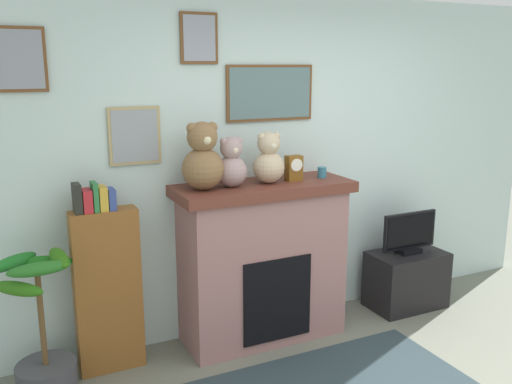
{
  "coord_description": "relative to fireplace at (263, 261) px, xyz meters",
  "views": [
    {
      "loc": [
        -2.13,
        -1.85,
        2.07
      ],
      "look_at": [
        -0.41,
        1.7,
        1.16
      ],
      "focal_mm": 38.78,
      "sensor_mm": 36.0,
      "label": 1
    }
  ],
  "objects": [
    {
      "name": "candle_jar",
      "position": [
        0.5,
        -0.02,
        0.65
      ],
      "size": [
        0.07,
        0.07,
        0.08
      ],
      "primitive_type": "cylinder",
      "color": "teal",
      "rests_on": "fireplace"
    },
    {
      "name": "teddy_bear_cream",
      "position": [
        0.04,
        -0.02,
        0.77
      ],
      "size": [
        0.23,
        0.23,
        0.38
      ],
      "color": "#C3AE8C",
      "rests_on": "fireplace"
    },
    {
      "name": "back_wall",
      "position": [
        0.34,
        0.3,
        0.69
      ],
      "size": [
        5.2,
        0.15,
        2.6
      ],
      "color": "silver",
      "rests_on": "ground_plane"
    },
    {
      "name": "mantel_clock",
      "position": [
        0.25,
        -0.02,
        0.7
      ],
      "size": [
        0.12,
        0.09,
        0.19
      ],
      "color": "brown",
      "rests_on": "fireplace"
    },
    {
      "name": "tv_stand",
      "position": [
        1.37,
        -0.06,
        -0.37
      ],
      "size": [
        0.65,
        0.4,
        0.49
      ],
      "primitive_type": "cube",
      "color": "black",
      "rests_on": "ground_plane"
    },
    {
      "name": "teddy_bear_brown",
      "position": [
        -0.26,
        -0.02,
        0.77
      ],
      "size": [
        0.22,
        0.22,
        0.36
      ],
      "color": "#A48889",
      "rests_on": "fireplace"
    },
    {
      "name": "television",
      "position": [
        1.37,
        -0.06,
        0.04
      ],
      "size": [
        0.53,
        0.14,
        0.36
      ],
      "color": "black",
      "rests_on": "tv_stand"
    },
    {
      "name": "potted_plant",
      "position": [
        -1.6,
        -0.12,
        -0.27
      ],
      "size": [
        0.54,
        0.59,
        0.95
      ],
      "color": "#3F3F44",
      "rests_on": "ground_plane"
    },
    {
      "name": "teddy_bear_grey",
      "position": [
        -0.47,
        -0.02,
        0.82
      ],
      "size": [
        0.29,
        0.29,
        0.47
      ],
      "color": "brown",
      "rests_on": "fireplace"
    },
    {
      "name": "bookshelf",
      "position": [
        -1.16,
        0.04,
        -0.01
      ],
      "size": [
        0.44,
        0.16,
        1.33
      ],
      "color": "brown",
      "rests_on": "ground_plane"
    },
    {
      "name": "fireplace",
      "position": [
        0.0,
        0.0,
        0.0
      ],
      "size": [
        1.33,
        0.54,
        1.22
      ],
      "color": "#976967",
      "rests_on": "ground_plane"
    }
  ]
}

